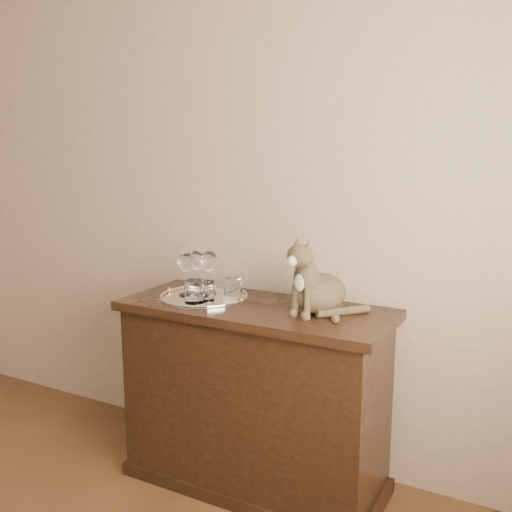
{
  "coord_description": "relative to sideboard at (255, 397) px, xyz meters",
  "views": [
    {
      "loc": [
        1.74,
        -0.18,
        1.52
      ],
      "look_at": [
        0.6,
        1.95,
        1.07
      ],
      "focal_mm": 40.0,
      "sensor_mm": 36.0,
      "label": 1
    }
  ],
  "objects": [
    {
      "name": "tray",
      "position": [
        -0.26,
        -0.01,
        0.43
      ],
      "size": [
        0.4,
        0.4,
        0.01
      ],
      "primitive_type": "cylinder",
      "color": "white",
      "rests_on": "sideboard"
    },
    {
      "name": "tumbler_b",
      "position": [
        -0.24,
        -0.11,
        0.48
      ],
      "size": [
        0.09,
        0.09,
        0.1
      ],
      "primitive_type": "cylinder",
      "color": "silver",
      "rests_on": "tray"
    },
    {
      "name": "wall_back",
      "position": [
        -0.6,
        0.31,
        0.93
      ],
      "size": [
        4.0,
        0.1,
        2.7
      ],
      "primitive_type": "cube",
      "color": "tan",
      "rests_on": "ground"
    },
    {
      "name": "tumbler_a",
      "position": [
        -0.22,
        -0.06,
        0.48
      ],
      "size": [
        0.08,
        0.08,
        0.09
      ],
      "primitive_type": "cylinder",
      "color": "white",
      "rests_on": "tray"
    },
    {
      "name": "tumbler_c",
      "position": [
        -0.13,
        0.03,
        0.48
      ],
      "size": [
        0.08,
        0.08,
        0.09
      ],
      "primitive_type": "cylinder",
      "color": "white",
      "rests_on": "tray"
    },
    {
      "name": "wine_glass_b",
      "position": [
        -0.27,
        0.05,
        0.53
      ],
      "size": [
        0.08,
        0.08,
        0.2
      ],
      "primitive_type": null,
      "color": "white",
      "rests_on": "tray"
    },
    {
      "name": "wine_glass_c",
      "position": [
        -0.35,
        -0.02,
        0.54
      ],
      "size": [
        0.08,
        0.08,
        0.21
      ],
      "primitive_type": null,
      "color": "white",
      "rests_on": "tray"
    },
    {
      "name": "sideboard",
      "position": [
        0.0,
        0.0,
        0.0
      ],
      "size": [
        1.2,
        0.5,
        0.85
      ],
      "primitive_type": null,
      "color": "black",
      "rests_on": "ground"
    },
    {
      "name": "wine_glass_a",
      "position": [
        -0.34,
        0.05,
        0.53
      ],
      "size": [
        0.08,
        0.08,
        0.2
      ],
      "primitive_type": null,
      "color": "white",
      "rests_on": "tray"
    },
    {
      "name": "cat",
      "position": [
        0.28,
        0.04,
        0.59
      ],
      "size": [
        0.4,
        0.38,
        0.33
      ],
      "primitive_type": null,
      "rotation": [
        0.0,
        0.0,
        -0.29
      ],
      "color": "#4D3D2E",
      "rests_on": "sideboard"
    }
  ]
}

